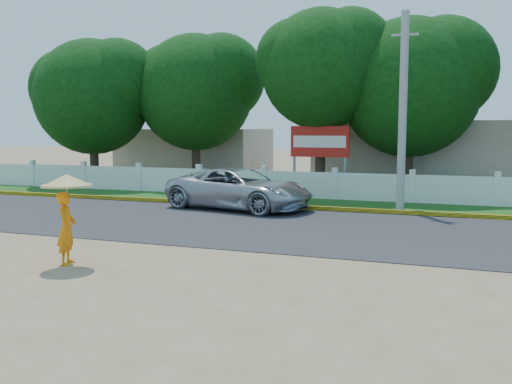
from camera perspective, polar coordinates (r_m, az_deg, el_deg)
ground at (r=12.51m, az=-3.17°, el=-6.91°), size 120.00×120.00×0.00m
road at (r=16.65m, az=2.96°, el=-3.50°), size 60.00×7.00×0.02m
grass_verge at (r=21.66m, az=7.04°, el=-1.20°), size 60.00×3.50×0.03m
curb at (r=20.02m, az=5.95°, el=-1.63°), size 40.00×0.18×0.16m
fence at (r=23.01m, az=7.88°, el=0.58°), size 40.00×0.10×1.10m
building_near at (r=29.26m, az=16.52°, el=3.68°), size 10.00×6.00×3.20m
building_far at (r=33.65m, az=-6.10°, el=3.90°), size 8.00×5.00×2.80m
utility_pole at (r=20.41m, az=14.46°, el=7.72°), size 0.28×0.28×6.81m
vehicle at (r=20.19m, az=-1.66°, el=0.34°), size 5.67×3.44×1.47m
monk_with_parasol at (r=12.62m, az=-18.41°, el=-1.32°), size 1.06×1.06×1.92m
billboard at (r=24.17m, az=6.38°, el=4.66°), size 2.50×0.13×2.95m
tree_row at (r=25.37m, az=20.41°, el=10.86°), size 39.26×8.37×9.25m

